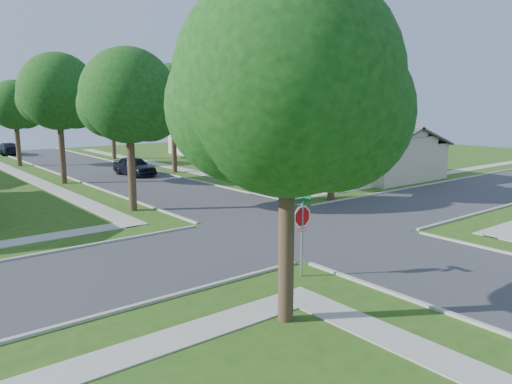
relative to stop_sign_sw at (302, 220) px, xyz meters
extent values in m
plane|color=#284D15|center=(4.70, 4.70, -2.03)|extent=(100.00, 100.00, 0.00)
cube|color=#333335|center=(4.70, 4.70, -2.03)|extent=(7.00, 100.00, 0.02)
cube|color=#9E9B91|center=(10.80, 30.70, -2.01)|extent=(1.20, 40.00, 0.04)
cube|color=#9E9B91|center=(-1.40, 30.70, -2.01)|extent=(1.20, 40.00, 0.04)
cube|color=#9E9B91|center=(12.60, 11.80, -2.01)|extent=(8.80, 3.60, 0.05)
cube|color=gray|center=(0.00, 0.00, -0.68)|extent=(0.06, 0.06, 2.70)
cylinder|color=white|center=(0.00, 0.00, 0.12)|extent=(1.05, 0.02, 1.05)
cylinder|color=red|center=(0.00, 0.00, 0.12)|extent=(0.90, 0.03, 0.90)
cube|color=red|center=(0.00, 0.00, -0.35)|extent=(0.34, 0.03, 0.12)
cube|color=white|center=(0.00, 0.00, -0.35)|extent=(0.30, 0.03, 0.08)
cube|color=#0C5426|center=(0.00, 0.00, 0.69)|extent=(0.80, 0.02, 0.16)
cube|color=#0C5426|center=(0.00, 0.00, 0.87)|extent=(0.02, 0.80, 0.16)
cube|color=gray|center=(9.40, 9.40, -0.68)|extent=(0.06, 0.06, 2.70)
cylinder|color=white|center=(9.40, 9.40, 0.12)|extent=(1.05, 0.02, 1.05)
cylinder|color=red|center=(9.40, 9.40, 0.12)|extent=(0.90, 0.03, 0.90)
cube|color=red|center=(9.40, 9.40, -0.35)|extent=(0.34, 0.03, 0.12)
cube|color=white|center=(9.40, 9.40, -0.35)|extent=(0.30, 0.03, 0.08)
cube|color=#0C5426|center=(9.40, 9.40, 0.69)|extent=(0.80, 0.02, 0.16)
cube|color=#0C5426|center=(9.40, 9.40, 0.87)|extent=(0.02, 0.80, 0.16)
cylinder|color=#38281C|center=(9.40, 13.70, -0.05)|extent=(0.44, 0.44, 3.95)
sphere|color=#0E380F|center=(9.40, 13.70, 3.85)|extent=(4.80, 4.80, 4.80)
sphere|color=#0E380F|center=(10.24, 13.22, 3.25)|extent=(3.46, 3.46, 3.46)
sphere|color=#0E380F|center=(8.68, 14.30, 3.37)|extent=(3.26, 3.26, 3.26)
cylinder|color=#38281C|center=(9.40, 25.70, 0.12)|extent=(0.44, 0.44, 4.30)
sphere|color=#0E380F|center=(9.40, 25.70, 4.48)|extent=(5.40, 5.40, 5.40)
sphere|color=#0E380F|center=(10.35, 25.16, 3.81)|extent=(3.89, 3.89, 3.89)
sphere|color=#0E380F|center=(8.59, 26.38, 3.94)|extent=(3.67, 3.67, 3.67)
cylinder|color=#38281C|center=(9.40, 38.70, 0.07)|extent=(0.44, 0.44, 4.20)
sphere|color=#0E380F|center=(9.40, 38.70, 4.19)|extent=(5.00, 5.00, 5.00)
sphere|color=#0E380F|center=(10.28, 38.20, 3.57)|extent=(3.60, 3.60, 3.60)
sphere|color=#0E380F|center=(8.65, 39.33, 3.69)|extent=(3.40, 3.40, 3.40)
cylinder|color=#38281C|center=(0.00, 13.70, 0.09)|extent=(0.44, 0.44, 4.25)
sphere|color=#0E380F|center=(0.00, 13.70, 4.34)|extent=(5.20, 5.20, 5.20)
sphere|color=#0E380F|center=(0.91, 13.18, 3.69)|extent=(3.74, 3.74, 3.74)
sphere|color=#0E380F|center=(-0.78, 14.35, 3.82)|extent=(3.54, 3.54, 3.54)
cylinder|color=#38281C|center=(0.00, 25.70, 0.19)|extent=(0.44, 0.44, 4.44)
sphere|color=#0E380F|center=(0.00, 25.70, 4.73)|extent=(5.60, 5.60, 5.60)
sphere|color=#0E380F|center=(0.98, 25.14, 4.03)|extent=(4.03, 4.03, 4.03)
sphere|color=#0E380F|center=(-0.84, 26.40, 4.17)|extent=(3.81, 3.81, 3.81)
cylinder|color=#38281C|center=(0.00, 38.70, -0.08)|extent=(0.44, 0.44, 3.90)
sphere|color=#0E380F|center=(0.00, 38.70, 3.70)|extent=(4.60, 4.60, 4.60)
sphere|color=#0E380F|center=(0.80, 38.24, 3.13)|extent=(3.31, 3.31, 3.31)
sphere|color=#0E380F|center=(-0.69, 39.28, 3.24)|extent=(3.13, 3.13, 3.13)
cylinder|color=#38281C|center=(-2.80, -2.30, -0.01)|extent=(0.44, 0.44, 4.04)
sphere|color=#0E380F|center=(-2.80, -2.30, 4.52)|extent=(6.00, 6.00, 6.00)
sphere|color=#0E380F|center=(-1.75, -2.90, 3.77)|extent=(4.32, 4.32, 4.32)
sphere|color=#0E380F|center=(-3.70, -1.55, 3.92)|extent=(4.08, 4.08, 4.08)
cylinder|color=#38281C|center=(11.00, 8.90, -0.26)|extent=(0.44, 0.44, 3.54)
sphere|color=#0E380F|center=(11.00, 8.90, 3.83)|extent=(5.60, 5.60, 5.60)
sphere|color=#0E380F|center=(11.98, 8.34, 3.13)|extent=(4.03, 4.03, 4.03)
sphere|color=#0E380F|center=(10.16, 9.60, 3.27)|extent=(3.81, 3.81, 3.81)
cube|color=#BDAE95|center=(20.70, 15.70, -0.63)|extent=(8.00, 13.00, 2.80)
cube|color=#403C37|center=(22.70, 15.70, 1.42)|extent=(4.42, 13.60, 1.56)
cube|color=#403C37|center=(18.70, 15.70, 1.42)|extent=(4.42, 13.60, 1.56)
cube|color=silver|center=(16.67, 11.80, -0.93)|extent=(0.06, 3.20, 2.20)
cube|color=silver|center=(16.67, 16.35, -1.03)|extent=(0.06, 0.90, 2.00)
cube|color=#1E2633|center=(16.67, 18.95, -0.48)|extent=(0.06, 1.80, 1.10)
cube|color=#BDAE95|center=(20.70, 33.70, -0.63)|extent=(8.00, 13.00, 2.80)
cube|color=#403C37|center=(22.70, 33.70, 1.42)|extent=(4.42, 13.60, 1.56)
cube|color=#403C37|center=(18.70, 33.70, 1.42)|extent=(4.42, 13.60, 1.56)
cube|color=silver|center=(16.67, 29.80, -0.93)|extent=(0.06, 3.20, 2.20)
cube|color=silver|center=(16.67, 34.35, -1.03)|extent=(0.06, 0.90, 2.00)
cube|color=#1E2633|center=(16.67, 36.95, -0.48)|extent=(0.06, 1.80, 1.10)
imported|color=maroon|center=(14.32, 13.40, -1.39)|extent=(4.12, 2.81, 1.29)
imported|color=black|center=(5.90, 26.17, -1.25)|extent=(2.29, 4.74, 1.56)
imported|color=black|center=(1.50, 50.32, -1.33)|extent=(2.00, 4.84, 1.40)
camera|label=1|loc=(-11.65, -12.11, 4.04)|focal=35.00mm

